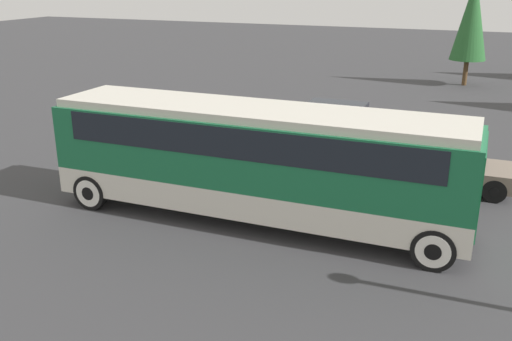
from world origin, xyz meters
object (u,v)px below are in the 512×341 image
tour_bus (259,154)px  parked_car_far (281,140)px  parked_car_near (339,121)px  parked_car_mid (439,165)px

tour_bus → parked_car_far: bearing=103.7°
parked_car_near → parked_car_mid: (4.39, -4.27, -0.02)m
parked_car_near → parked_car_far: (-1.31, -3.41, -0.03)m
tour_bus → parked_car_far: 5.81m
tour_bus → parked_car_near: size_ratio=2.50×
parked_car_mid → parked_car_far: size_ratio=1.04×
parked_car_near → parked_car_far: bearing=-111.0°
parked_car_near → parked_car_mid: 6.13m
tour_bus → parked_car_near: tour_bus is taller
tour_bus → parked_car_mid: tour_bus is taller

